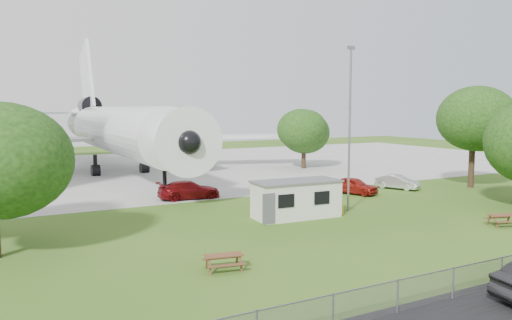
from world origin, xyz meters
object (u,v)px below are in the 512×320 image
site_cabin (296,199)px  picnic_east (502,226)px  picnic_west (224,270)px  airliner (118,128)px

site_cabin → picnic_east: bearing=-39.3°
site_cabin → picnic_west: 12.36m
airliner → picnic_east: 41.79m
airliner → site_cabin: bearing=-79.3°
airliner → picnic_east: size_ratio=26.52×
picnic_west → site_cabin: bearing=51.8°
site_cabin → picnic_east: size_ratio=3.79×
picnic_east → airliner: bearing=128.3°
airliner → site_cabin: 30.46m
site_cabin → picnic_west: size_ratio=3.79×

